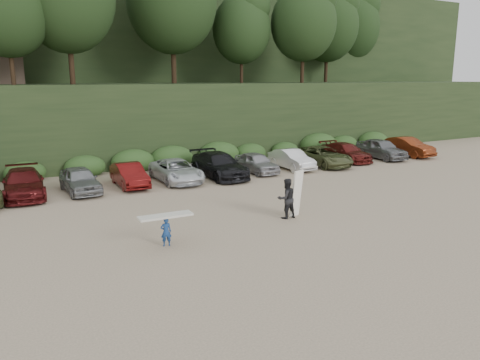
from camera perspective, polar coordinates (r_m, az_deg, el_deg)
ground at (r=21.81m, az=3.15°, el=-4.90°), size 120.00×120.00×0.00m
hillside_backdrop at (r=54.86m, az=-18.10°, el=16.76°), size 90.00×41.50×28.00m
parked_cars at (r=30.37m, az=-5.71°, el=1.46°), size 39.68×5.92×1.64m
child_surfer at (r=18.51m, az=-9.04°, el=-5.42°), size 2.14×0.67×1.27m
adult_surfer at (r=21.98m, az=5.79°, el=-2.20°), size 1.38×0.75×2.24m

